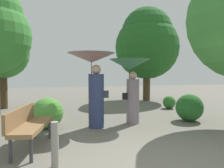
% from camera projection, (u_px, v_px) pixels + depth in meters
% --- Properties ---
extents(person_left, '(1.29, 1.29, 2.06)m').
position_uv_depth(person_left, '(93.00, 74.00, 5.77)').
color(person_left, navy).
rests_on(person_left, ground).
extents(person_right, '(1.21, 1.21, 1.92)m').
position_uv_depth(person_right, '(130.00, 75.00, 6.25)').
color(person_right, gray).
rests_on(person_right, ground).
extents(park_bench, '(0.75, 1.56, 0.83)m').
position_uv_depth(park_bench, '(29.00, 123.00, 4.19)').
color(park_bench, '#38383D').
rests_on(park_bench, ground).
extents(tree_mid_left, '(2.17, 2.17, 3.86)m').
position_uv_depth(tree_mid_left, '(2.00, 48.00, 8.80)').
color(tree_mid_left, '#4C3823').
rests_on(tree_mid_left, ground).
extents(tree_mid_right, '(3.42, 3.42, 5.03)m').
position_uv_depth(tree_mid_right, '(147.00, 43.00, 11.39)').
color(tree_mid_right, '#4C3823').
rests_on(tree_mid_right, ground).
extents(bush_path_left, '(0.53, 0.53, 0.53)m').
position_uv_depth(bush_path_left, '(169.00, 102.00, 8.95)').
color(bush_path_left, '#2D6B28').
rests_on(bush_path_left, ground).
extents(bush_path_right, '(0.85, 0.85, 0.85)m').
position_uv_depth(bush_path_right, '(189.00, 108.00, 6.62)').
color(bush_path_right, '#235B23').
rests_on(bush_path_right, ground).
extents(bush_behind_bench, '(0.84, 0.84, 0.84)m').
position_uv_depth(bush_behind_bench, '(48.00, 113.00, 5.75)').
color(bush_behind_bench, '#4C9338').
rests_on(bush_behind_bench, ground).
extents(path_marker_post, '(0.12, 0.12, 0.74)m').
position_uv_depth(path_marker_post, '(55.00, 145.00, 3.36)').
color(path_marker_post, gray).
rests_on(path_marker_post, ground).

